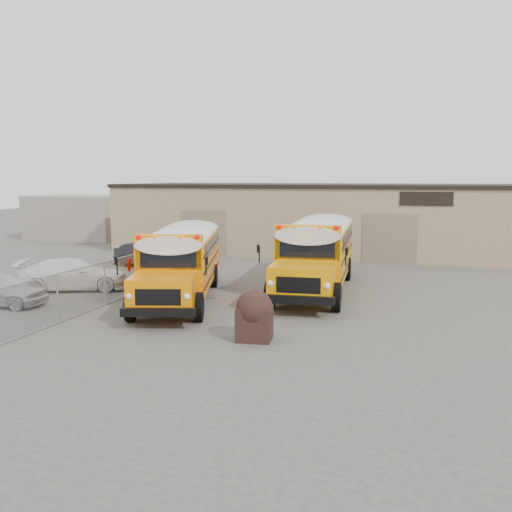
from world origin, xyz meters
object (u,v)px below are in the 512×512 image
(tarp_bundle, at_px, (254,315))
(car_white, at_px, (73,274))
(school_bus_left, at_px, (197,240))
(school_bus_right, at_px, (330,234))
(car_dark, at_px, (147,255))

(tarp_bundle, xyz_separation_m, car_white, (-10.45, 5.28, -0.11))
(car_white, bearing_deg, school_bus_left, -54.64)
(school_bus_left, xyz_separation_m, school_bus_right, (6.42, 4.38, 0.12))
(school_bus_left, height_order, car_white, school_bus_left)
(school_bus_left, relative_size, school_bus_right, 0.95)
(school_bus_left, xyz_separation_m, car_white, (-3.53, -6.18, -1.05))
(school_bus_left, relative_size, car_white, 2.17)
(school_bus_left, bearing_deg, car_dark, 167.58)
(tarp_bundle, xyz_separation_m, car_dark, (-10.42, 12.23, -0.12))
(school_bus_right, xyz_separation_m, car_white, (-9.95, -10.56, -1.17))
(car_white, bearing_deg, school_bus_right, -68.19)
(school_bus_left, relative_size, tarp_bundle, 6.62)
(school_bus_right, height_order, car_dark, school_bus_right)
(school_bus_left, xyz_separation_m, tarp_bundle, (6.92, -11.46, -0.94))
(school_bus_left, distance_m, tarp_bundle, 13.42)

